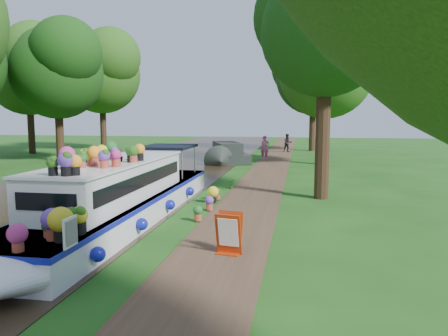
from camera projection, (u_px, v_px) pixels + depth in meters
ground at (208, 211)px, 14.49m from camera, size 100.00×100.00×0.00m
canal_water at (43, 205)px, 15.52m from camera, size 10.00×100.00×0.02m
towpath at (244, 212)px, 14.28m from camera, size 2.20×100.00×0.03m
plant_boat at (115, 196)px, 12.57m from camera, size 2.29×13.52×2.28m
tree_near_overhang at (325, 22)px, 16.04m from camera, size 5.52×5.28×8.99m
tree_near_mid at (326, 64)px, 27.69m from camera, size 6.90×6.60×9.40m
tree_near_far at (313, 71)px, 38.47m from camera, size 7.59×7.26×10.30m
tree_far_c at (57, 66)px, 29.79m from camera, size 7.13×6.82×9.59m
tree_far_d at (102, 69)px, 39.73m from camera, size 8.05×7.70×10.85m
tree_far_h at (28, 66)px, 35.56m from camera, size 7.82×7.48×10.49m
second_boat at (227, 154)px, 30.12m from camera, size 3.88×7.19×1.31m
sandwich_board at (229, 235)px, 9.93m from camera, size 0.62×0.56×0.95m
pedestrian_pink at (265, 148)px, 30.92m from camera, size 0.69×0.51×1.71m
pedestrian_dark at (288, 143)px, 37.57m from camera, size 0.91×0.81×1.56m
verge_plant at (231, 184)px, 19.00m from camera, size 0.40×0.36×0.40m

